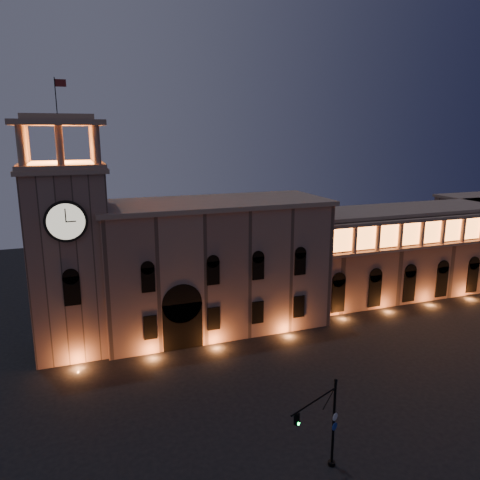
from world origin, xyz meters
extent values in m
plane|color=black|center=(0.00, 0.00, 0.00)|extent=(160.00, 160.00, 0.00)
cube|color=#866558|center=(-2.00, 22.00, 8.50)|extent=(30.00, 12.00, 17.00)
cube|color=gray|center=(-2.00, 22.00, 17.30)|extent=(30.80, 12.80, 0.60)
cube|color=black|center=(-8.00, 16.60, 3.00)|extent=(5.00, 1.40, 6.00)
cylinder|color=black|center=(-8.00, 16.60, 6.00)|extent=(5.00, 1.40, 5.00)
cube|color=orange|center=(-8.00, 16.40, 2.80)|extent=(4.20, 0.20, 5.00)
cube|color=#866558|center=(-20.50, 21.00, 11.00)|extent=(9.00, 9.00, 22.00)
cube|color=gray|center=(-20.50, 21.00, 22.25)|extent=(9.80, 9.80, 0.50)
cylinder|color=black|center=(-20.50, 16.32, 17.00)|extent=(4.60, 0.35, 4.60)
cylinder|color=beige|center=(-20.50, 16.18, 17.00)|extent=(4.00, 0.12, 4.00)
cube|color=gray|center=(-20.50, 21.00, 22.75)|extent=(9.40, 9.40, 0.50)
cube|color=orange|center=(-20.50, 21.00, 23.05)|extent=(6.80, 6.80, 0.15)
cylinder|color=gray|center=(-24.30, 17.20, 25.10)|extent=(0.76, 0.76, 4.20)
cylinder|color=gray|center=(-20.50, 17.20, 25.10)|extent=(0.76, 0.76, 4.20)
cylinder|color=gray|center=(-16.70, 17.20, 25.10)|extent=(0.76, 0.76, 4.20)
cylinder|color=gray|center=(-24.30, 24.80, 25.10)|extent=(0.76, 0.76, 4.20)
cylinder|color=gray|center=(-20.50, 24.80, 25.10)|extent=(0.76, 0.76, 4.20)
cylinder|color=gray|center=(-16.70, 24.80, 25.10)|extent=(0.76, 0.76, 4.20)
cylinder|color=gray|center=(-24.30, 21.00, 25.10)|extent=(0.76, 0.76, 4.20)
cylinder|color=gray|center=(-16.70, 21.00, 25.10)|extent=(0.76, 0.76, 4.20)
cube|color=gray|center=(-20.50, 21.00, 27.50)|extent=(9.80, 9.80, 0.60)
cube|color=gray|center=(-20.50, 21.00, 28.10)|extent=(7.50, 7.50, 0.60)
cylinder|color=black|center=(-20.50, 21.00, 30.40)|extent=(0.10, 0.10, 4.00)
plane|color=maroon|center=(-19.90, 21.00, 31.80)|extent=(1.20, 0.00, 1.20)
cube|color=#816053|center=(32.00, 24.00, 7.00)|extent=(40.00, 10.00, 14.00)
cube|color=gray|center=(32.00, 24.00, 14.25)|extent=(40.60, 10.60, 0.50)
cube|color=gray|center=(32.00, 18.50, 9.30)|extent=(40.00, 1.20, 0.40)
cube|color=gray|center=(32.00, 18.50, 13.60)|extent=(40.00, 1.40, 0.50)
cube|color=orange|center=(32.00, 19.05, 11.50)|extent=(38.00, 0.15, 3.60)
cylinder|color=gray|center=(14.00, 18.50, 11.50)|extent=(0.70, 0.70, 4.00)
cylinder|color=gray|center=(18.00, 18.50, 11.50)|extent=(0.70, 0.70, 4.00)
cylinder|color=gray|center=(22.00, 18.50, 11.50)|extent=(0.70, 0.70, 4.00)
cylinder|color=gray|center=(26.00, 18.50, 11.50)|extent=(0.70, 0.70, 4.00)
cylinder|color=gray|center=(30.00, 18.50, 11.50)|extent=(0.70, 0.70, 4.00)
cylinder|color=gray|center=(34.00, 18.50, 11.50)|extent=(0.70, 0.70, 4.00)
cylinder|color=gray|center=(38.00, 18.50, 11.50)|extent=(0.70, 0.70, 4.00)
cylinder|color=black|center=(-1.57, -8.68, 3.76)|extent=(0.21, 0.21, 7.52)
cylinder|color=black|center=(-1.57, -8.68, 0.16)|extent=(0.60, 0.60, 0.32)
sphere|color=black|center=(-1.57, -8.68, 7.63)|extent=(0.30, 0.30, 0.30)
cylinder|color=black|center=(-4.02, -9.77, 6.99)|extent=(4.96, 2.30, 0.13)
cube|color=black|center=(-5.89, -10.60, 6.45)|extent=(0.42, 0.41, 0.91)
cylinder|color=#0CE53F|center=(-5.82, -10.76, 6.15)|extent=(0.21, 0.16, 0.19)
cylinder|color=silver|center=(-1.55, -8.84, 4.51)|extent=(0.61, 0.30, 0.64)
cylinder|color=navy|center=(-1.55, -8.84, 3.65)|extent=(0.61, 0.30, 0.64)
camera|label=1|loc=(-19.95, -37.06, 26.48)|focal=35.00mm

